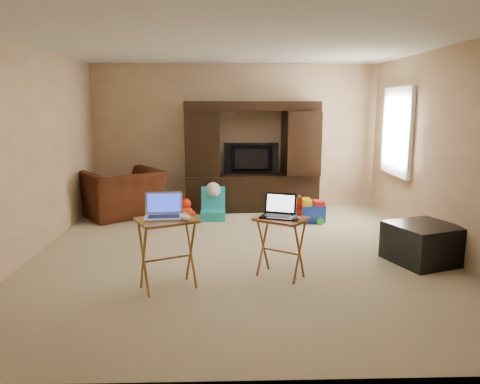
{
  "coord_description": "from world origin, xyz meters",
  "views": [
    {
      "loc": [
        -0.17,
        -5.57,
        1.81
      ],
      "look_at": [
        0.0,
        -0.2,
        0.8
      ],
      "focal_mm": 35.0,
      "sensor_mm": 36.0,
      "label": 1
    }
  ],
  "objects_px": {
    "plush_toy": "(186,209)",
    "tray_table_left": "(168,254)",
    "mouse_left": "(185,218)",
    "laptop_right": "(278,206)",
    "recliner": "(122,193)",
    "ottoman": "(423,243)",
    "television": "(251,159)",
    "mouse_right": "(296,218)",
    "push_toy": "(308,210)",
    "tray_table_right": "(281,247)",
    "laptop_left": "(163,206)",
    "entertainment_center": "(251,156)",
    "child_rocker": "(213,204)",
    "water_bottle": "(299,207)"
  },
  "relations": [
    {
      "from": "laptop_right",
      "to": "mouse_right",
      "type": "bearing_deg",
      "value": -19.23
    },
    {
      "from": "plush_toy",
      "to": "tray_table_left",
      "type": "xyz_separation_m",
      "value": [
        0.05,
        -2.76,
        0.17
      ]
    },
    {
      "from": "plush_toy",
      "to": "laptop_left",
      "type": "relative_size",
      "value": 0.98
    },
    {
      "from": "ottoman",
      "to": "water_bottle",
      "type": "distance_m",
      "value": 1.63
    },
    {
      "from": "television",
      "to": "tray_table_left",
      "type": "distance_m",
      "value": 3.66
    },
    {
      "from": "recliner",
      "to": "child_rocker",
      "type": "bearing_deg",
      "value": 134.83
    },
    {
      "from": "television",
      "to": "ottoman",
      "type": "height_order",
      "value": "television"
    },
    {
      "from": "ottoman",
      "to": "laptop_left",
      "type": "height_order",
      "value": "laptop_left"
    },
    {
      "from": "water_bottle",
      "to": "ottoman",
      "type": "bearing_deg",
      "value": 12.67
    },
    {
      "from": "entertainment_center",
      "to": "laptop_right",
      "type": "xyz_separation_m",
      "value": [
        0.1,
        -3.22,
        -0.17
      ]
    },
    {
      "from": "push_toy",
      "to": "tray_table_left",
      "type": "bearing_deg",
      "value": -129.38
    },
    {
      "from": "entertainment_center",
      "to": "mouse_right",
      "type": "height_order",
      "value": "entertainment_center"
    },
    {
      "from": "child_rocker",
      "to": "plush_toy",
      "type": "distance_m",
      "value": 0.44
    },
    {
      "from": "tray_table_left",
      "to": "recliner",
      "type": "bearing_deg",
      "value": 84.31
    },
    {
      "from": "plush_toy",
      "to": "mouse_right",
      "type": "relative_size",
      "value": 2.78
    },
    {
      "from": "child_rocker",
      "to": "laptop_right",
      "type": "height_order",
      "value": "laptop_right"
    },
    {
      "from": "mouse_left",
      "to": "entertainment_center",
      "type": "bearing_deg",
      "value": 77.0
    },
    {
      "from": "plush_toy",
      "to": "tray_table_right",
      "type": "distance_m",
      "value": 2.75
    },
    {
      "from": "television",
      "to": "mouse_left",
      "type": "bearing_deg",
      "value": 77.49
    },
    {
      "from": "entertainment_center",
      "to": "plush_toy",
      "type": "relative_size",
      "value": 6.25
    },
    {
      "from": "recliner",
      "to": "water_bottle",
      "type": "xyz_separation_m",
      "value": [
        2.47,
        -2.72,
        0.36
      ]
    },
    {
      "from": "mouse_right",
      "to": "water_bottle",
      "type": "distance_m",
      "value": 0.22
    },
    {
      "from": "television",
      "to": "mouse_right",
      "type": "bearing_deg",
      "value": 95.29
    },
    {
      "from": "tray_table_right",
      "to": "push_toy",
      "type": "bearing_deg",
      "value": 108.32
    },
    {
      "from": "plush_toy",
      "to": "laptop_right",
      "type": "bearing_deg",
      "value": -64.42
    },
    {
      "from": "recliner",
      "to": "push_toy",
      "type": "height_order",
      "value": "recliner"
    },
    {
      "from": "tray_table_left",
      "to": "laptop_left",
      "type": "bearing_deg",
      "value": 109.55
    },
    {
      "from": "recliner",
      "to": "television",
      "type": "bearing_deg",
      "value": 155.24
    },
    {
      "from": "recliner",
      "to": "push_toy",
      "type": "bearing_deg",
      "value": 134.95
    },
    {
      "from": "child_rocker",
      "to": "push_toy",
      "type": "xyz_separation_m",
      "value": [
        1.47,
        -0.25,
        -0.06
      ]
    },
    {
      "from": "entertainment_center",
      "to": "television",
      "type": "distance_m",
      "value": 0.06
    },
    {
      "from": "mouse_right",
      "to": "water_bottle",
      "type": "relative_size",
      "value": 0.66
    },
    {
      "from": "ottoman",
      "to": "laptop_left",
      "type": "relative_size",
      "value": 1.88
    },
    {
      "from": "ottoman",
      "to": "tray_table_left",
      "type": "xyz_separation_m",
      "value": [
        -2.87,
        -0.7,
        0.13
      ]
    },
    {
      "from": "tray_table_right",
      "to": "mouse_right",
      "type": "xyz_separation_m",
      "value": [
        0.13,
        -0.12,
        0.35
      ]
    },
    {
      "from": "television",
      "to": "ottoman",
      "type": "xyz_separation_m",
      "value": [
        1.85,
        -2.77,
        -0.67
      ]
    },
    {
      "from": "plush_toy",
      "to": "mouse_left",
      "type": "bearing_deg",
      "value": -85.06
    },
    {
      "from": "push_toy",
      "to": "tray_table_right",
      "type": "relative_size",
      "value": 0.81
    },
    {
      "from": "mouse_left",
      "to": "laptop_right",
      "type": "bearing_deg",
      "value": 22.0
    },
    {
      "from": "tray_table_right",
      "to": "laptop_left",
      "type": "distance_m",
      "value": 1.32
    },
    {
      "from": "laptop_left",
      "to": "mouse_left",
      "type": "distance_m",
      "value": 0.26
    },
    {
      "from": "television",
      "to": "recliner",
      "type": "height_order",
      "value": "television"
    },
    {
      "from": "entertainment_center",
      "to": "television",
      "type": "relative_size",
      "value": 2.41
    },
    {
      "from": "child_rocker",
      "to": "laptop_left",
      "type": "distance_m",
      "value": 2.88
    },
    {
      "from": "recliner",
      "to": "laptop_right",
      "type": "xyz_separation_m",
      "value": [
        2.23,
        -2.78,
        0.38
      ]
    },
    {
      "from": "mouse_right",
      "to": "push_toy",
      "type": "bearing_deg",
      "value": 76.99
    },
    {
      "from": "mouse_right",
      "to": "child_rocker",
      "type": "bearing_deg",
      "value": 108.97
    },
    {
      "from": "push_toy",
      "to": "water_bottle",
      "type": "relative_size",
      "value": 2.62
    },
    {
      "from": "laptop_right",
      "to": "ottoman",
      "type": "bearing_deg",
      "value": 33.11
    },
    {
      "from": "plush_toy",
      "to": "recliner",
      "type": "bearing_deg",
      "value": 162.66
    }
  ]
}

